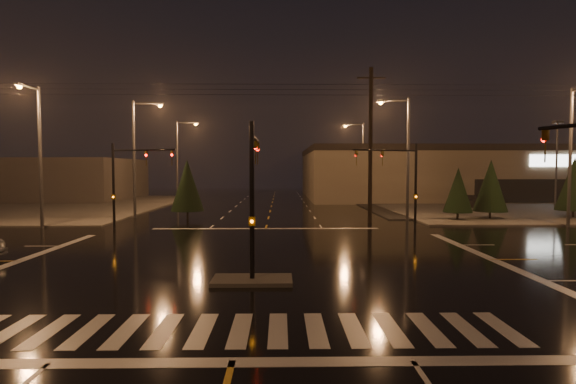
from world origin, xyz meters
name	(u,v)px	position (x,y,z in m)	size (l,w,h in m)	color
ground	(258,260)	(0.00, 0.00, 0.00)	(140.00, 140.00, 0.00)	black
sidewalk_ne	(534,205)	(30.00, 30.00, 0.06)	(36.00, 36.00, 0.12)	#42403B
sidewalk_nw	(4,206)	(-30.00, 30.00, 0.06)	(36.00, 36.00, 0.12)	#42403B
median_island	(252,280)	(0.00, -4.00, 0.07)	(3.00, 1.60, 0.15)	#42403B
crosswalk	(240,330)	(0.00, -9.00, 0.01)	(15.00, 2.60, 0.01)	beige
stop_bar_near	(232,362)	(0.00, -11.00, 0.01)	(16.00, 0.50, 0.01)	beige
stop_bar_far	(266,229)	(0.00, 11.00, 0.01)	(16.00, 0.50, 0.01)	beige
retail_building	(507,171)	(35.00, 45.99, 3.84)	(60.20, 28.30, 7.20)	#6D604E
commercial_block	(20,179)	(-35.00, 42.00, 2.80)	(30.00, 18.00, 5.60)	#453E3C
signal_mast_median	(253,182)	(0.00, -3.07, 3.75)	(0.25, 4.59, 6.00)	black
signal_mast_ne	(403,175)	(9.50, 10.14, 3.79)	(4.84, 1.86, 6.00)	black
signal_mast_nw	(126,175)	(-9.50, 10.14, 3.79)	(4.84, 1.86, 6.00)	black
streetlight_1	(138,150)	(-11.18, 18.00, 5.80)	(2.77, 0.32, 10.00)	#38383A
streetlight_2	(180,156)	(-11.18, 34.00, 5.80)	(2.77, 0.32, 10.00)	#38383A
streetlight_3	(404,150)	(11.18, 16.00, 5.80)	(2.77, 0.32, 10.00)	#38383A
streetlight_4	(361,156)	(11.18, 36.00, 5.80)	(2.77, 0.32, 10.00)	#38383A
streetlight_5	(38,147)	(-16.00, 11.18, 5.80)	(0.32, 2.77, 10.00)	#38383A
streetlight_6	(573,147)	(22.00, 11.18, 5.80)	(0.32, 2.77, 10.00)	#38383A
utility_pole_1	(370,144)	(8.00, 14.00, 6.13)	(2.20, 0.32, 12.00)	black
conifer_0	(458,190)	(15.54, 15.66, 2.52)	(2.33, 2.33, 4.35)	black
conifer_1	(491,186)	(18.53, 16.33, 2.85)	(2.75, 2.75, 5.00)	black
conifer_2	(574,184)	(26.08, 17.13, 2.97)	(2.91, 2.91, 5.25)	black
conifer_3	(187,185)	(-6.79, 17.07, 2.86)	(2.76, 2.76, 5.02)	black
car_parked	(473,201)	(21.45, 26.53, 0.78)	(1.85, 4.59, 1.56)	black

